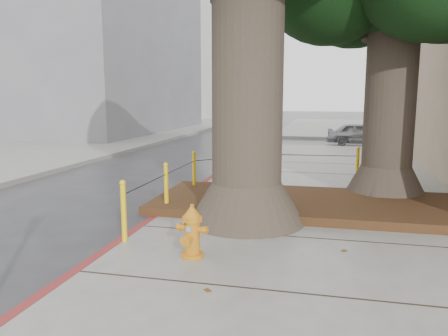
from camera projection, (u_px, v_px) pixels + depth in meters
The scene contains 10 objects.
ground at pixel (230, 298), 5.05m from camera, with size 140.00×140.00×0.00m, color #28282B.
sidewalk_far at pixel (395, 128), 32.52m from camera, with size 16.00×20.00×0.15m, color slate.
curb_red at pixel (152, 222), 7.89m from camera, with size 0.14×26.00×0.16m, color maroon.
planter_bed at pixel (317, 204), 8.56m from camera, with size 6.40×2.60×0.16m, color black.
building_far_grey at pixel (79, 40), 28.61m from camera, with size 12.00×16.00×12.00m, color slate.
building_far_white at pixel (171, 52), 50.93m from camera, with size 12.00×18.00×15.00m, color silver.
bollard_ring at pixel (234, 175), 9.35m from camera, with size 3.79×5.39×0.95m.
fire_hydrant at pixel (192, 232), 5.89m from camera, with size 0.39×0.37×0.74m.
car_silver at pixel (361, 134), 21.19m from camera, with size 1.30×3.22×1.10m, color #929397.
car_dark at pixel (120, 125), 26.64m from camera, with size 1.80×4.43×1.29m, color black.
Camera 1 is at (1.01, -4.64, 2.30)m, focal length 35.00 mm.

